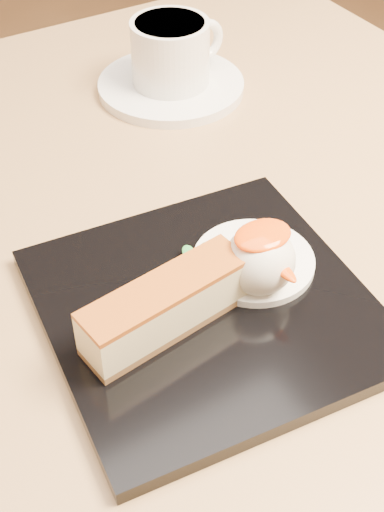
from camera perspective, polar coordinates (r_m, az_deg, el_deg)
table at (r=0.68m, az=-1.88°, el=-8.37°), size 0.80×0.80×0.72m
dessert_plate at (r=0.51m, az=1.16°, el=-4.16°), size 0.24×0.24×0.01m
cheesecake at (r=0.47m, az=-2.11°, el=-4.02°), size 0.12×0.05×0.04m
cream_smear at (r=0.53m, az=4.95°, el=-0.41°), size 0.09×0.09×0.01m
ice_cream_scoop at (r=0.50m, az=5.45°, el=-0.34°), size 0.05×0.05×0.05m
mango_sauce at (r=0.48m, az=5.67°, el=1.66°), size 0.04×0.03×0.01m
mint_sprig at (r=0.53m, az=0.82°, el=0.40°), size 0.04×0.03×0.00m
saucer at (r=0.75m, az=-1.69°, el=13.46°), size 0.15×0.15×0.01m
coffee_cup at (r=0.74m, az=-1.62°, el=16.09°), size 0.11×0.08×0.06m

